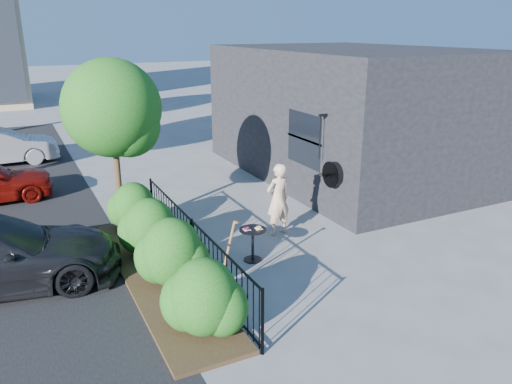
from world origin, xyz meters
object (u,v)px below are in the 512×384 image
shovel (225,261)px  patio_tree (116,114)px  cafe_table (253,239)px  woman (278,199)px

shovel → patio_tree: bearing=104.4°
patio_tree → cafe_table: (1.99, -2.88, -2.28)m
cafe_table → woman: woman is taller
cafe_table → woman: size_ratio=0.44×
patio_tree → shovel: (0.98, -3.82, -2.15)m
patio_tree → shovel: bearing=-75.6°
patio_tree → cafe_table: size_ratio=5.28×
woman → shovel: 2.91m
patio_tree → shovel: size_ratio=2.84×
woman → shovel: (-2.15, -1.95, -0.24)m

